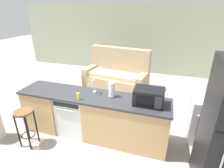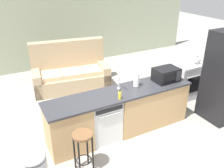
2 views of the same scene
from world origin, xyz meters
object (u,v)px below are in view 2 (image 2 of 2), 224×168
couch (70,73)px  stove_range (185,80)px  microwave (166,75)px  soap_bottle (120,95)px  dishwasher (103,119)px  paper_towel_roll (136,80)px  bar_stool (83,144)px  kettle (197,60)px

couch → stove_range: bearing=-38.3°
microwave → soap_bottle: 1.24m
dishwasher → paper_towel_roll: 0.99m
paper_towel_roll → bar_stool: 1.67m
microwave → kettle: microwave is taller
dishwasher → microwave: size_ratio=1.68×
soap_bottle → bar_stool: bearing=-154.6°
soap_bottle → kettle: 2.61m
dishwasher → kettle: bearing=8.7°
stove_range → paper_towel_roll: 1.97m
microwave → soap_bottle: size_ratio=2.84×
stove_range → kettle: (0.17, -0.13, 0.53)m
paper_towel_roll → couch: 2.53m
dishwasher → stove_range: stove_range is taller
stove_range → paper_towel_roll: (-1.82, -0.48, 0.59)m
paper_towel_roll → couch: (-0.58, 2.38, -0.64)m
soap_bottle → couch: 2.73m
paper_towel_roll → kettle: bearing=10.1°
stove_range → microwave: size_ratio=1.80×
paper_towel_roll → stove_range: bearing=14.8°
microwave → paper_towel_roll: size_ratio=1.77×
microwave → bar_stool: size_ratio=0.68×
paper_towel_roll → kettle: 2.02m
paper_towel_roll → kettle: (1.99, 0.36, -0.05)m
dishwasher → microwave: microwave is taller
paper_towel_roll → couch: couch is taller
stove_range → bar_stool: (-3.25, -1.19, 0.08)m
soap_bottle → bar_stool: soap_bottle is taller
stove_range → couch: couch is taller
bar_stool → couch: 3.21m
stove_range → kettle: size_ratio=4.39×
kettle → couch: (-2.57, 2.02, -0.59)m
stove_range → kettle: 0.57m
soap_bottle → couch: couch is taller
stove_range → dishwasher: bearing=-168.1°
dishwasher → stove_range: size_ratio=0.93×
kettle → microwave: bearing=-162.1°
microwave → couch: 2.83m
kettle → dishwasher: bearing=-171.3°
bar_stool → couch: (0.84, 3.09, -0.14)m
stove_range → kettle: bearing=-36.7°
bar_stool → couch: size_ratio=0.35×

